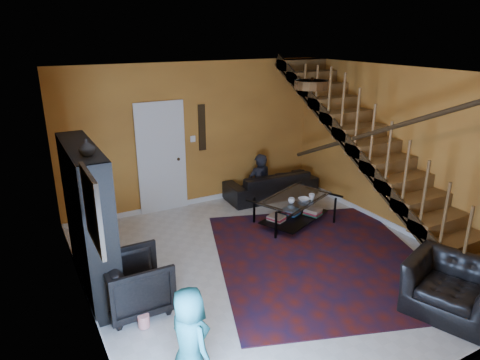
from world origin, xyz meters
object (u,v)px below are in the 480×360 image
at_px(armchair_right, 452,288).
at_px(bookshelf, 90,223).
at_px(coffee_table, 295,208).
at_px(sofa, 271,184).
at_px(armchair_left, 136,283).

bearing_deg(armchair_right, bookshelf, -145.96).
height_order(armchair_right, coffee_table, armchair_right).
height_order(sofa, coffee_table, sofa).
bearing_deg(sofa, armchair_right, 90.53).
xyz_separation_m(armchair_right, coffee_table, (-0.18, 3.05, -0.04)).
bearing_deg(armchair_left, bookshelf, 25.42).
height_order(sofa, armchair_left, armchair_left).
relative_size(bookshelf, sofa, 1.04).
distance_m(bookshelf, armchair_right, 4.64).
distance_m(sofa, armchair_left, 4.31).
xyz_separation_m(bookshelf, armchair_left, (0.35, -0.74, -0.60)).
bearing_deg(armchair_right, coffee_table, 162.97).
bearing_deg(sofa, bookshelf, 26.13).
bearing_deg(bookshelf, coffee_table, 6.09).
distance_m(sofa, armchair_right, 4.37).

